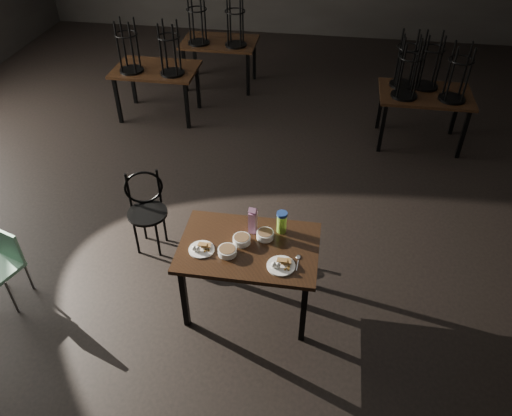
% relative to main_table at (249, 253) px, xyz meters
% --- Properties ---
extents(room, '(12.00, 12.04, 3.22)m').
position_rel_main_table_xyz_m(room, '(-0.54, 1.30, 1.66)').
color(room, black).
rests_on(room, ground).
extents(main_table, '(1.20, 0.80, 0.75)m').
position_rel_main_table_xyz_m(main_table, '(0.00, 0.00, 0.00)').
color(main_table, black).
rests_on(main_table, ground).
extents(plate_left, '(0.22, 0.22, 0.07)m').
position_rel_main_table_xyz_m(plate_left, '(-0.39, -0.11, 0.10)').
color(plate_left, white).
rests_on(plate_left, main_table).
extents(plate_right, '(0.24, 0.24, 0.08)m').
position_rel_main_table_xyz_m(plate_right, '(0.30, -0.20, 0.10)').
color(plate_right, white).
rests_on(plate_right, main_table).
extents(bowl_near, '(0.15, 0.15, 0.06)m').
position_rel_main_table_xyz_m(bowl_near, '(-0.07, 0.03, 0.11)').
color(bowl_near, white).
rests_on(bowl_near, main_table).
extents(bowl_far, '(0.15, 0.15, 0.06)m').
position_rel_main_table_xyz_m(bowl_far, '(0.12, 0.13, 0.11)').
color(bowl_far, white).
rests_on(bowl_far, main_table).
extents(bowl_big, '(0.16, 0.16, 0.06)m').
position_rel_main_table_xyz_m(bowl_big, '(-0.16, -0.12, 0.11)').
color(bowl_big, white).
rests_on(bowl_big, main_table).
extents(juice_carton, '(0.08, 0.08, 0.27)m').
position_rel_main_table_xyz_m(juice_carton, '(0.00, 0.19, 0.20)').
color(juice_carton, '#8C196B').
rests_on(juice_carton, main_table).
extents(water_bottle, '(0.12, 0.12, 0.21)m').
position_rel_main_table_xyz_m(water_bottle, '(0.25, 0.23, 0.19)').
color(water_bottle, '#9EDF41').
rests_on(water_bottle, main_table).
extents(spoon, '(0.04, 0.19, 0.01)m').
position_rel_main_table_xyz_m(spoon, '(0.43, -0.09, 0.08)').
color(spoon, silver).
rests_on(spoon, main_table).
extents(bentwood_chair, '(0.46, 0.45, 0.86)m').
position_rel_main_table_xyz_m(bentwood_chair, '(-1.18, 0.68, -0.16)').
color(bentwood_chair, black).
rests_on(bentwood_chair, ground).
extents(school_chair, '(0.44, 0.44, 0.74)m').
position_rel_main_table_xyz_m(school_chair, '(-2.25, -0.23, -0.22)').
color(school_chair, '#71B18D').
rests_on(school_chair, ground).
extents(bg_table_left, '(1.20, 0.80, 1.48)m').
position_rel_main_table_xyz_m(bg_table_left, '(-1.96, 3.44, 0.08)').
color(bg_table_left, black).
rests_on(bg_table_left, ground).
extents(bg_table_right, '(1.20, 0.80, 1.48)m').
position_rel_main_table_xyz_m(bg_table_right, '(1.79, 3.27, 0.13)').
color(bg_table_right, black).
rests_on(bg_table_right, ground).
extents(bg_table_far, '(1.20, 0.80, 1.48)m').
position_rel_main_table_xyz_m(bg_table_far, '(-1.27, 4.63, 0.08)').
color(bg_table_far, black).
rests_on(bg_table_far, ground).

